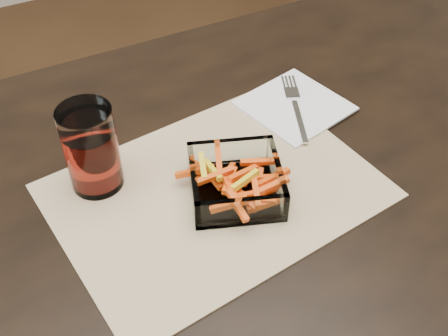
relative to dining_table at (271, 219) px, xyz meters
The scene contains 6 objects.
dining_table is the anchor object (origin of this frame).
placemat 0.13m from the dining_table, 167.19° to the left, with size 0.45×0.33×0.00m, color tan.
glass_bowl 0.13m from the dining_table, behind, with size 0.16×0.16×0.05m.
tumbler 0.30m from the dining_table, 154.04° to the left, with size 0.08×0.08×0.13m.
napkin 0.20m from the dining_table, 47.90° to the left, with size 0.15×0.15×0.00m, color white.
fork 0.20m from the dining_table, 47.62° to the left, with size 0.09×0.17×0.00m.
Camera 1 is at (-0.34, -0.48, 1.34)m, focal length 45.00 mm.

